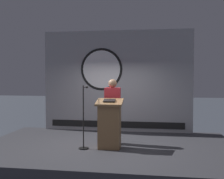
{
  "coord_description": "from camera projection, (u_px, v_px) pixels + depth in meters",
  "views": [
    {
      "loc": [
        1.18,
        -6.89,
        2.06
      ],
      "look_at": [
        0.11,
        0.11,
        1.71
      ],
      "focal_mm": 44.63,
      "sensor_mm": 36.0,
      "label": 1
    }
  ],
  "objects": [
    {
      "name": "stage_platform",
      "position": [
        107.0,
        151.0,
        7.08
      ],
      "size": [
        6.4,
        4.0,
        0.3
      ],
      "primitive_type": "cube",
      "color": "#333338",
      "rests_on": "ground"
    },
    {
      "name": "banner_display",
      "position": [
        116.0,
        81.0,
        8.82
      ],
      "size": [
        4.71,
        0.12,
        3.19
      ],
      "color": "#9E9EA3",
      "rests_on": "stage_platform"
    },
    {
      "name": "microphone_stand",
      "position": [
        84.0,
        126.0,
        6.73
      ],
      "size": [
        0.24,
        0.51,
        1.53
      ],
      "color": "black",
      "rests_on": "stage_platform"
    },
    {
      "name": "ground_plane",
      "position": [
        107.0,
        157.0,
        7.08
      ],
      "size": [
        40.0,
        40.0,
        0.0
      ],
      "primitive_type": "plane",
      "color": "#383D47"
    },
    {
      "name": "podium",
      "position": [
        110.0,
        124.0,
        6.74
      ],
      "size": [
        0.64,
        0.5,
        1.2
      ],
      "color": "olive",
      "rests_on": "stage_platform"
    },
    {
      "name": "speaker_person",
      "position": [
        113.0,
        111.0,
        7.2
      ],
      "size": [
        0.4,
        0.26,
        1.68
      ],
      "color": "black",
      "rests_on": "stage_platform"
    }
  ]
}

